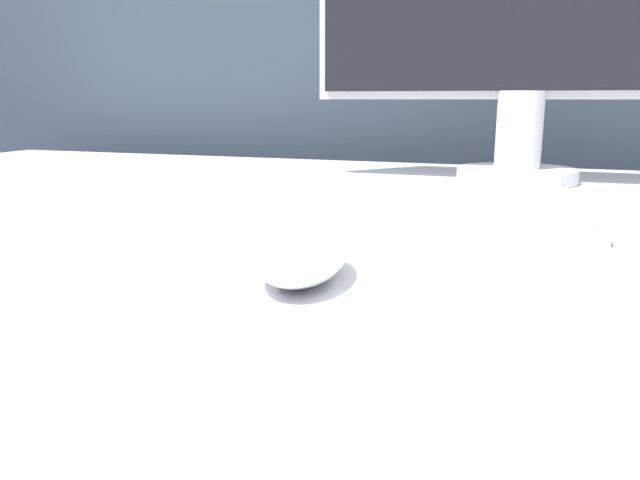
# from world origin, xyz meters

# --- Properties ---
(partition_panel) EXTENTS (5.00, 0.03, 1.12)m
(partition_panel) POSITION_xyz_m (0.00, 0.71, 0.56)
(partition_panel) COLOR #333D4C
(partition_panel) RESTS_ON ground_plane
(computer_mouse_near) EXTENTS (0.08, 0.12, 0.04)m
(computer_mouse_near) POSITION_xyz_m (0.08, -0.21, 0.75)
(computer_mouse_near) COLOR white
(computer_mouse_near) RESTS_ON desk
(keyboard) EXTENTS (0.42, 0.15, 0.02)m
(keyboard) POSITION_xyz_m (0.07, 0.01, 0.75)
(keyboard) COLOR silver
(keyboard) RESTS_ON desk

